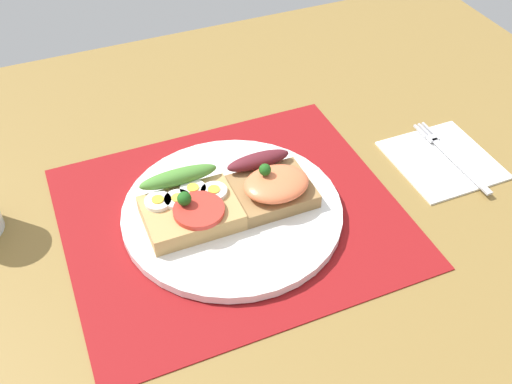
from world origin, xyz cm
name	(u,v)px	position (x,y,z in cm)	size (l,w,h in cm)	color
ground_plane	(233,226)	(0.00, 0.00, -1.60)	(120.00, 90.00, 3.20)	olive
placemat	(232,216)	(0.00, 0.00, 0.15)	(38.40, 33.44, 0.30)	maroon
plate	(232,211)	(0.00, 0.00, 0.83)	(25.63, 25.63, 1.07)	white
sandwich_egg_tomato	(189,206)	(-4.86, 0.61, 2.98)	(10.52, 9.42, 4.37)	tan
sandwich_salmon	(272,186)	(4.99, -0.07, 3.23)	(9.34, 9.20, 5.25)	olive
napkin	(442,159)	(28.78, -1.03, 0.30)	(12.42, 12.86, 0.60)	white
fork	(449,154)	(29.76, -1.00, 0.76)	(1.62, 15.18, 0.32)	#B7B7BC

